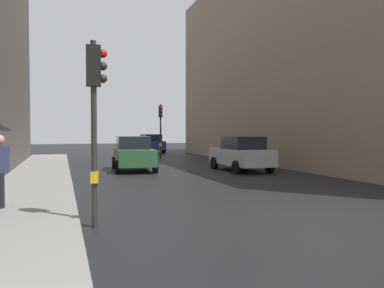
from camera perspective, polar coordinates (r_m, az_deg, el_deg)
The scene contains 8 objects.
ground_plane at distance 10.17m, azimuth 17.68°, elevation -9.65°, with size 120.00×120.00×0.00m, color black.
sidewalk_kerb at distance 14.24m, azimuth -22.00°, elevation -6.11°, with size 2.61×40.00×0.16m, color gray.
building_facade_right at distance 28.13m, azimuth 20.79°, elevation 11.46°, with size 12.00×30.19×13.58m, color gray.
traffic_light_near_left at distance 8.55m, azimuth -13.75°, elevation 6.26°, with size 0.44×0.26×3.89m.
traffic_light_far_median at distance 28.94m, azimuth -4.52°, elevation 3.26°, with size 0.25×0.44×4.00m.
car_blue_van at distance 38.11m, azimuth -5.98°, elevation 0.08°, with size 2.25×4.31×1.76m.
car_green_estate at distance 20.71m, azimuth -8.39°, elevation -1.35°, with size 2.23×4.31×1.76m.
car_silver_hatchback at distance 20.46m, azimuth 7.09°, elevation -1.39°, with size 2.10×4.24×1.76m.
Camera 1 is at (-5.85, -8.08, 2.00)m, focal length 37.20 mm.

